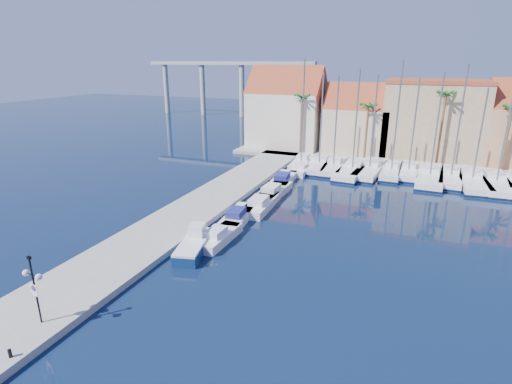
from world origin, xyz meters
TOP-DOWN VIEW (x-y plane):
  - ground at (0.00, 0.00)m, footprint 260.00×260.00m
  - quay_west at (-9.00, 13.50)m, footprint 6.00×77.00m
  - shore_north at (10.00, 48.00)m, footprint 54.00×16.00m
  - lamp_post at (-7.55, -5.44)m, footprint 1.43×0.45m
  - bollard at (-6.60, -8.09)m, footprint 0.18×0.18m
  - fishing_boat at (-4.57, 6.51)m, footprint 3.10×5.77m
  - motorboat_west_0 at (-3.52, 8.77)m, footprint 1.91×5.59m
  - motorboat_west_1 at (-3.96, 13.57)m, footprint 2.61×6.40m
  - motorboat_west_2 at (-3.20, 17.57)m, footprint 2.51×7.08m
  - motorboat_west_3 at (-3.40, 22.02)m, footprint 2.42×7.01m
  - motorboat_west_4 at (-3.88, 27.05)m, footprint 2.93×7.26m
  - motorboat_west_5 at (-3.01, 32.69)m, footprint 2.00×5.96m
  - motorboat_west_6 at (-3.13, 37.98)m, footprint 2.48×6.58m
  - sailboat_0 at (-4.02, 35.98)m, footprint 2.98×8.85m
  - sailboat_1 at (-1.40, 36.27)m, footprint 3.14×10.64m
  - sailboat_2 at (0.69, 35.89)m, footprint 3.29×10.05m
  - sailboat_3 at (3.52, 35.16)m, footprint 3.88×11.73m
  - sailboat_4 at (5.67, 36.19)m, footprint 3.97×11.59m
  - sailboat_5 at (8.41, 36.25)m, footprint 2.52×9.08m
  - sailboat_6 at (10.55, 36.86)m, footprint 2.38×8.76m
  - sailboat_7 at (13.18, 35.61)m, footprint 3.54×11.90m
  - sailboat_8 at (15.66, 36.01)m, footprint 3.41×10.07m
  - sailboat_9 at (17.94, 35.74)m, footprint 4.03×12.15m
  - sailboat_10 at (20.53, 35.50)m, footprint 3.38×11.55m
  - building_0 at (-10.00, 47.00)m, footprint 12.30×9.00m
  - building_1 at (2.00, 47.00)m, footprint 10.30×8.00m
  - building_2 at (13.00, 48.00)m, footprint 14.20×10.20m
  - palm_0 at (-6.00, 42.00)m, footprint 2.60×2.60m
  - palm_1 at (4.00, 42.00)m, footprint 2.60×2.60m
  - palm_2 at (14.00, 42.00)m, footprint 2.60×2.60m
  - palm_3 at (22.00, 42.00)m, footprint 2.60×2.60m
  - viaduct at (-39.07, 82.00)m, footprint 48.00×2.20m

SIDE VIEW (x-z plane):
  - ground at x=0.00m, z-range 0.00..0.00m
  - quay_west at x=-9.00m, z-range 0.00..0.50m
  - shore_north at x=10.00m, z-range 0.00..0.50m
  - motorboat_west_1 at x=-3.96m, z-range -0.19..1.21m
  - motorboat_west_2 at x=-3.20m, z-range -0.19..1.21m
  - motorboat_west_0 at x=-3.52m, z-range -0.19..1.21m
  - motorboat_west_3 at x=-3.40m, z-range -0.19..1.21m
  - motorboat_west_4 at x=-3.88m, z-range -0.19..1.21m
  - motorboat_west_5 at x=-3.01m, z-range -0.19..1.21m
  - motorboat_west_6 at x=-3.13m, z-range -0.19..1.21m
  - sailboat_9 at x=17.94m, z-range -5.31..6.42m
  - sailboat_10 at x=20.53m, z-range -5.19..6.30m
  - sailboat_7 at x=13.18m, z-range -6.10..7.24m
  - sailboat_4 at x=5.67m, z-range -5.93..7.07m
  - sailboat_3 at x=3.52m, z-range -6.32..7.47m
  - sailboat_1 at x=-1.40m, z-range -6.01..7.18m
  - sailboat_2 at x=0.69m, z-range -5.82..7.00m
  - sailboat_6 at x=10.55m, z-range -5.71..6.93m
  - sailboat_8 at x=15.66m, z-range -6.57..7.79m
  - fishing_boat at x=-4.57m, z-range -0.32..1.60m
  - sailboat_5 at x=8.41m, z-range -6.75..8.03m
  - sailboat_0 at x=-4.02m, z-range -6.79..8.10m
  - bollard at x=-6.60m, z-range 0.50..0.95m
  - lamp_post at x=-7.55m, z-range 1.16..5.37m
  - building_1 at x=2.00m, z-range -0.20..10.80m
  - building_2 at x=13.00m, z-range 0.51..12.01m
  - building_0 at x=-10.00m, z-range -0.23..13.27m
  - palm_1 at x=4.00m, z-range 3.56..12.71m
  - palm_3 at x=22.00m, z-range 3.78..13.43m
  - palm_0 at x=-6.00m, z-range 4.00..14.15m
  - palm_2 at x=14.00m, z-range 4.44..15.59m
  - viaduct at x=-39.07m, z-range 3.02..17.47m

